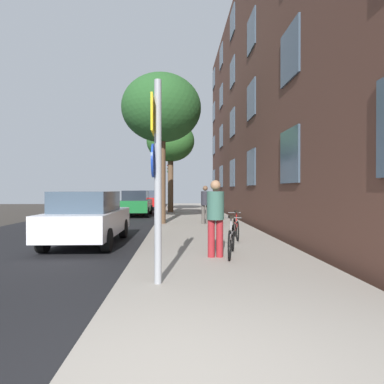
% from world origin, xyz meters
% --- Properties ---
extents(ground_plane, '(41.80, 41.80, 0.00)m').
position_xyz_m(ground_plane, '(-2.40, 15.00, 0.00)').
color(ground_plane, '#332D28').
extents(road_asphalt, '(7.00, 38.00, 0.01)m').
position_xyz_m(road_asphalt, '(-4.50, 15.00, 0.01)').
color(road_asphalt, black).
rests_on(road_asphalt, ground).
extents(sidewalk, '(4.20, 38.00, 0.12)m').
position_xyz_m(sidewalk, '(1.10, 15.00, 0.06)').
color(sidewalk, gray).
rests_on(sidewalk, ground).
extents(building_facade, '(0.56, 27.00, 13.36)m').
position_xyz_m(building_facade, '(3.69, 14.50, 6.69)').
color(building_facade, '#513328').
rests_on(building_facade, ground).
extents(sign_post, '(0.16, 0.60, 3.39)m').
position_xyz_m(sign_post, '(-0.31, 2.85, 2.03)').
color(sign_post, gray).
rests_on(sign_post, sidewalk).
extents(traffic_light, '(0.43, 0.24, 3.80)m').
position_xyz_m(traffic_light, '(-0.55, 24.26, 2.71)').
color(traffic_light, black).
rests_on(traffic_light, sidewalk).
extents(tree_near, '(3.66, 3.66, 6.89)m').
position_xyz_m(tree_near, '(-0.70, 12.30, 5.41)').
color(tree_near, brown).
rests_on(tree_near, sidewalk).
extents(tree_far, '(3.33, 3.33, 6.36)m').
position_xyz_m(tree_far, '(-0.44, 19.74, 5.01)').
color(tree_far, brown).
rests_on(tree_far, sidewalk).
extents(bicycle_0, '(0.57, 1.73, 0.96)m').
position_xyz_m(bicycle_0, '(1.31, 5.02, 0.50)').
color(bicycle_0, black).
rests_on(bicycle_0, sidewalk).
extents(bicycle_1, '(0.42, 1.63, 0.90)m').
position_xyz_m(bicycle_1, '(1.91, 7.61, 0.47)').
color(bicycle_1, black).
rests_on(bicycle_1, sidewalk).
extents(bicycle_2, '(0.46, 1.60, 0.89)m').
position_xyz_m(bicycle_2, '(1.57, 11.08, 0.47)').
color(bicycle_2, black).
rests_on(bicycle_2, sidewalk).
extents(bicycle_3, '(0.57, 1.74, 0.99)m').
position_xyz_m(bicycle_3, '(1.74, 12.79, 0.51)').
color(bicycle_3, black).
rests_on(bicycle_3, sidewalk).
extents(bicycle_4, '(0.54, 1.60, 0.96)m').
position_xyz_m(bicycle_4, '(2.38, 15.23, 0.49)').
color(bicycle_4, black).
rests_on(bicycle_4, sidewalk).
extents(pedestrian_0, '(0.48, 0.48, 1.78)m').
position_xyz_m(pedestrian_0, '(0.91, 4.87, 1.14)').
color(pedestrian_0, maroon).
rests_on(pedestrian_0, sidewalk).
extents(pedestrian_1, '(0.52, 0.52, 1.75)m').
position_xyz_m(pedestrian_1, '(1.32, 12.07, 1.12)').
color(pedestrian_1, '#4C4742').
rests_on(pedestrian_1, sidewalk).
extents(car_0, '(1.90, 4.09, 1.62)m').
position_xyz_m(car_0, '(-2.70, 7.40, 0.84)').
color(car_0, silver).
rests_on(car_0, road_asphalt).
extents(car_1, '(1.80, 4.40, 1.62)m').
position_xyz_m(car_1, '(-2.59, 18.10, 0.84)').
color(car_1, '#19662D').
rests_on(car_1, road_asphalt).
extents(car_2, '(1.97, 4.02, 1.62)m').
position_xyz_m(car_2, '(-2.32, 24.88, 0.84)').
color(car_2, red).
rests_on(car_2, road_asphalt).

